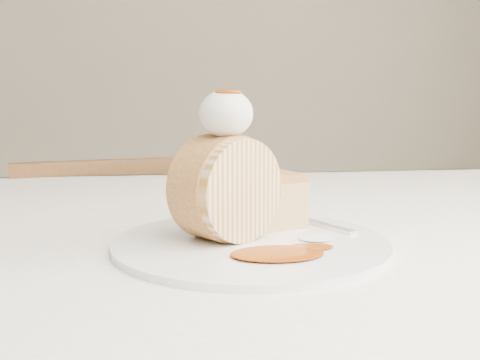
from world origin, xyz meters
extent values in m
cube|color=silver|center=(0.00, 3.00, 1.40)|extent=(5.00, 0.10, 2.80)
cube|color=white|center=(0.00, 0.20, 0.73)|extent=(1.40, 0.90, 0.04)
cube|color=white|center=(0.00, 0.65, 0.61)|extent=(1.40, 0.01, 0.28)
cylinder|color=brown|center=(0.62, 0.57, 0.35)|extent=(0.06, 0.06, 0.71)
cube|color=brown|center=(-0.23, 0.84, 0.38)|extent=(0.44, 0.44, 0.04)
cube|color=brown|center=(-0.19, 0.68, 0.59)|extent=(0.37, 0.12, 0.39)
cylinder|color=brown|center=(-0.11, 1.03, 0.18)|extent=(0.03, 0.03, 0.36)
cylinder|color=white|center=(0.03, 0.05, 0.75)|extent=(0.37, 0.37, 0.01)
cylinder|color=beige|center=(0.01, 0.06, 0.81)|extent=(0.12, 0.11, 0.11)
cube|color=#C7854B|center=(0.07, 0.11, 0.78)|extent=(0.08, 0.08, 0.05)
ellipsoid|color=white|center=(0.01, 0.05, 0.89)|extent=(0.06, 0.06, 0.05)
ellipsoid|color=#8D3505|center=(0.01, 0.05, 0.92)|extent=(0.03, 0.02, 0.01)
cube|color=silver|center=(0.12, 0.11, 0.76)|extent=(0.10, 0.16, 0.00)
camera|label=1|loc=(-0.05, -0.49, 0.90)|focal=40.00mm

